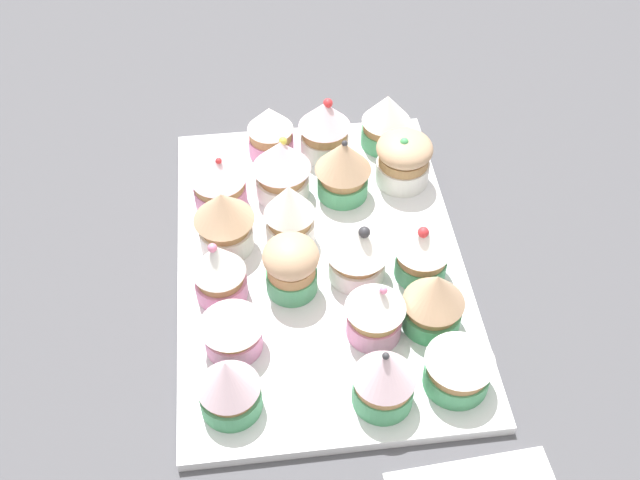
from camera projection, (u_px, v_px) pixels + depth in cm
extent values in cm
cube|color=#4C4C51|center=(320.00, 275.00, 83.96)|extent=(180.00, 180.00, 3.00)
cube|color=silver|center=(320.00, 262.00, 82.39)|extent=(44.00, 30.34, 1.20)
cylinder|color=#4C9E6B|center=(456.00, 376.00, 70.84)|extent=(6.14, 6.14, 2.32)
cylinder|color=#AD7F51|center=(459.00, 365.00, 69.46)|extent=(5.74, 5.74, 1.41)
cone|color=white|center=(462.00, 352.00, 67.89)|extent=(6.45, 6.45, 2.81)
cylinder|color=#4C9E6B|center=(431.00, 316.00, 75.48)|extent=(5.86, 5.86, 2.23)
cylinder|color=#AD7F51|center=(433.00, 305.00, 74.19)|extent=(5.16, 5.16, 1.24)
cone|color=tan|center=(436.00, 289.00, 72.31)|extent=(6.07, 6.07, 3.81)
cylinder|color=#4C9E6B|center=(420.00, 266.00, 79.67)|extent=(5.38, 5.38, 2.41)
cylinder|color=#AD7F51|center=(422.00, 254.00, 78.25)|extent=(5.07, 5.07, 1.40)
cone|color=white|center=(424.00, 240.00, 76.59)|extent=(5.80, 5.80, 3.09)
sphere|color=red|center=(423.00, 232.00, 75.40)|extent=(1.15, 1.15, 1.15)
cylinder|color=white|center=(402.00, 171.00, 89.17)|extent=(6.20, 6.20, 2.70)
cylinder|color=#AD7F51|center=(404.00, 159.00, 87.72)|extent=(5.77, 5.77, 1.22)
ellipsoid|color=tan|center=(405.00, 149.00, 86.57)|extent=(6.50, 6.50, 3.13)
sphere|color=#4CB266|center=(404.00, 142.00, 85.18)|extent=(1.02, 1.02, 1.02)
cylinder|color=#4C9E6B|center=(385.00, 136.00, 93.64)|extent=(5.88, 5.88, 2.40)
cylinder|color=#AD7F51|center=(386.00, 125.00, 92.32)|extent=(5.55, 5.55, 1.15)
cone|color=white|center=(387.00, 109.00, 90.52)|extent=(5.92, 5.92, 3.70)
cylinder|color=#4C9E6B|center=(383.00, 392.00, 69.54)|extent=(5.61, 5.61, 2.61)
cylinder|color=#AD7F51|center=(384.00, 381.00, 68.15)|extent=(5.29, 5.29, 1.12)
cone|color=silver|center=(386.00, 366.00, 66.30)|extent=(5.75, 5.75, 3.85)
sphere|color=#333338|center=(386.00, 356.00, 64.83)|extent=(0.66, 0.66, 0.66)
cylinder|color=pink|center=(374.00, 325.00, 74.62)|extent=(5.42, 5.42, 2.52)
cylinder|color=#AD7F51|center=(375.00, 312.00, 73.13)|extent=(4.97, 4.97, 1.47)
cone|color=white|center=(376.00, 298.00, 71.45)|extent=(5.91, 5.91, 3.07)
sphere|color=pink|center=(384.00, 290.00, 70.25)|extent=(0.75, 0.75, 0.75)
cylinder|color=white|center=(357.00, 267.00, 79.62)|extent=(5.90, 5.90, 2.37)
cylinder|color=#AD7F51|center=(357.00, 255.00, 78.25)|extent=(5.27, 5.27, 1.32)
cone|color=white|center=(358.00, 240.00, 76.50)|extent=(6.56, 6.56, 3.40)
sphere|color=#333338|center=(364.00, 232.00, 75.16)|extent=(1.19, 1.19, 1.19)
cylinder|color=#4C9E6B|center=(343.00, 186.00, 87.79)|extent=(5.80, 5.80, 2.31)
cylinder|color=#AD7F51|center=(343.00, 174.00, 86.39)|extent=(5.16, 5.16, 1.47)
cone|color=tan|center=(343.00, 156.00, 84.40)|extent=(6.39, 6.39, 3.88)
sphere|color=#333338|center=(345.00, 143.00, 83.05)|extent=(0.66, 0.66, 0.66)
cylinder|color=white|center=(324.00, 144.00, 92.53)|extent=(5.82, 5.82, 2.57)
cylinder|color=#AD7F51|center=(325.00, 131.00, 91.01)|extent=(5.40, 5.40, 1.51)
cone|color=silver|center=(325.00, 115.00, 89.21)|extent=(6.21, 6.21, 3.36)
sphere|color=red|center=(328.00, 103.00, 88.23)|extent=(1.13, 1.13, 1.13)
cylinder|color=#4C9E6B|center=(292.00, 280.00, 78.35)|extent=(5.29, 5.29, 2.52)
cylinder|color=#AD7F51|center=(291.00, 268.00, 76.91)|extent=(4.93, 4.93, 1.36)
ellipsoid|color=tan|center=(291.00, 256.00, 75.55)|extent=(5.71, 5.71, 3.84)
cylinder|color=white|center=(290.00, 231.00, 82.82)|extent=(5.32, 5.32, 2.72)
cylinder|color=#AD7F51|center=(290.00, 218.00, 81.30)|extent=(4.69, 4.69, 1.37)
cone|color=white|center=(289.00, 200.00, 79.33)|extent=(5.52, 5.52, 3.95)
cylinder|color=white|center=(283.00, 186.00, 87.74)|extent=(6.10, 6.10, 2.45)
cylinder|color=#AD7F51|center=(282.00, 173.00, 86.25)|extent=(5.44, 5.44, 1.57)
cone|color=silver|center=(281.00, 155.00, 84.28)|extent=(6.66, 6.66, 3.72)
sphere|color=#EAD64C|center=(283.00, 141.00, 83.27)|extent=(0.90, 0.90, 0.90)
cylinder|color=pink|center=(271.00, 145.00, 92.48)|extent=(5.46, 5.46, 2.42)
cylinder|color=#AD7F51|center=(270.00, 133.00, 91.07)|extent=(5.14, 5.14, 1.38)
cone|color=white|center=(270.00, 118.00, 89.43)|extent=(5.49, 5.49, 3.03)
cylinder|color=#4C9E6B|center=(231.00, 399.00, 69.25)|extent=(5.66, 5.66, 2.22)
cylinder|color=#AD7F51|center=(229.00, 390.00, 68.05)|extent=(5.00, 5.00, 1.01)
cone|color=silver|center=(227.00, 375.00, 66.22)|extent=(5.70, 5.70, 3.91)
cylinder|color=pink|center=(233.00, 339.00, 73.65)|extent=(5.60, 5.60, 2.27)
cylinder|color=#AD7F51|center=(232.00, 328.00, 72.38)|extent=(5.10, 5.10, 1.13)
cone|color=white|center=(230.00, 315.00, 70.76)|extent=(6.24, 6.24, 3.23)
cylinder|color=pink|center=(221.00, 287.00, 77.97)|extent=(5.35, 5.35, 2.23)
cylinder|color=#AD7F51|center=(220.00, 276.00, 76.65)|extent=(4.72, 4.72, 1.33)
cone|color=white|center=(217.00, 259.00, 74.75)|extent=(5.41, 5.41, 3.78)
sphere|color=pink|center=(212.00, 248.00, 73.40)|extent=(0.94, 0.94, 0.94)
cylinder|color=white|center=(226.00, 237.00, 82.27)|extent=(5.80, 5.80, 2.67)
cylinder|color=#AD7F51|center=(225.00, 224.00, 80.73)|extent=(5.19, 5.19, 1.46)
cone|color=tan|center=(222.00, 207.00, 78.85)|extent=(6.47, 6.47, 3.62)
cylinder|color=pink|center=(221.00, 195.00, 86.65)|extent=(5.95, 5.95, 2.58)
cylinder|color=#AD7F51|center=(219.00, 183.00, 85.27)|extent=(5.69, 5.69, 1.14)
cone|color=silver|center=(217.00, 170.00, 83.78)|extent=(6.11, 6.11, 2.86)
sphere|color=red|center=(219.00, 161.00, 82.78)|extent=(0.72, 0.72, 0.72)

